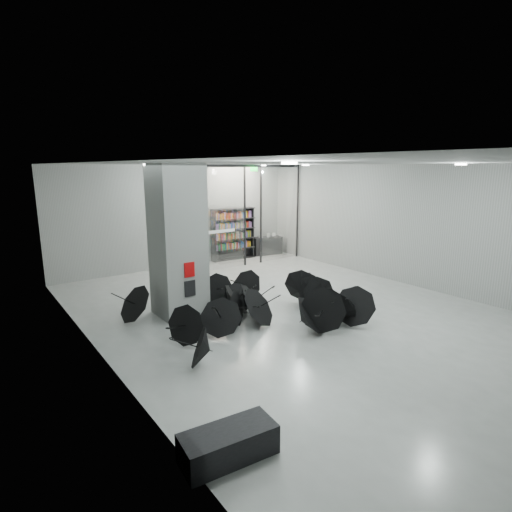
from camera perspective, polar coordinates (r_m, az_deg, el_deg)
room at (r=10.53m, az=6.21°, el=6.48°), size 14.00×14.02×4.01m
column at (r=10.91m, az=-10.93°, el=2.06°), size 1.20×1.20×4.00m
fire_cabinet at (r=10.50m, az=-9.32°, el=-1.91°), size 0.28×0.04×0.38m
info_panel at (r=10.63m, az=-9.23°, el=-4.52°), size 0.30×0.03×0.42m
exit_sign at (r=16.10m, az=-0.30°, el=12.06°), size 0.30×0.06×0.15m
glass_partition at (r=16.35m, az=-0.73°, el=6.31°), size 5.06×0.08×4.00m
bench at (r=6.13m, az=-3.88°, el=-24.77°), size 1.37×0.70×0.42m
bookshelf at (r=17.49m, az=-3.25°, el=3.11°), size 2.03×0.58×2.20m
shop_counter at (r=18.54m, az=1.53°, el=1.47°), size 1.42×0.78×0.80m
umbrella_cluster at (r=10.60m, az=1.29°, el=-7.42°), size 5.75×4.78×1.32m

